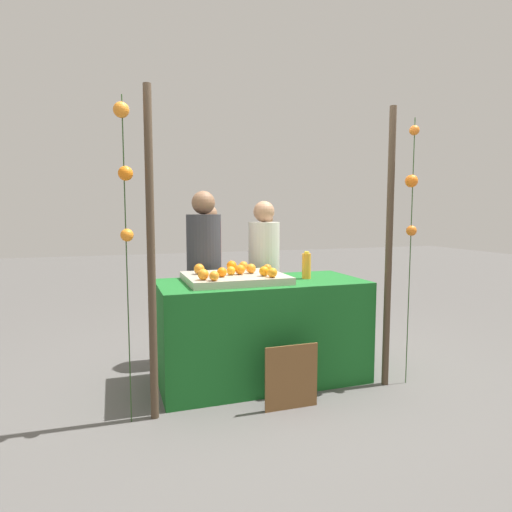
{
  "coord_description": "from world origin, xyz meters",
  "views": [
    {
      "loc": [
        -1.21,
        -3.47,
        1.46
      ],
      "look_at": [
        0.0,
        0.15,
        1.07
      ],
      "focal_mm": 30.38,
      "sensor_mm": 36.0,
      "label": 1
    }
  ],
  "objects_px": {
    "chalkboard_sign": "(291,378)",
    "vendor_right": "(264,284)",
    "juice_bottle": "(306,266)",
    "stall_counter": "(261,330)",
    "vendor_left": "(204,283)",
    "orange_0": "(232,266)",
    "orange_1": "(267,269)"
  },
  "relations": [
    {
      "from": "chalkboard_sign",
      "to": "vendor_right",
      "type": "height_order",
      "value": "vendor_right"
    },
    {
      "from": "vendor_right",
      "to": "orange_0",
      "type": "bearing_deg",
      "value": -141.41
    },
    {
      "from": "stall_counter",
      "to": "orange_0",
      "type": "bearing_deg",
      "value": 123.04
    },
    {
      "from": "juice_bottle",
      "to": "chalkboard_sign",
      "type": "bearing_deg",
      "value": -123.27
    },
    {
      "from": "orange_0",
      "to": "vendor_right",
      "type": "relative_size",
      "value": 0.06
    },
    {
      "from": "chalkboard_sign",
      "to": "orange_0",
      "type": "bearing_deg",
      "value": 102.77
    },
    {
      "from": "orange_0",
      "to": "vendor_left",
      "type": "distance_m",
      "value": 0.44
    },
    {
      "from": "orange_1",
      "to": "vendor_right",
      "type": "bearing_deg",
      "value": 73.31
    },
    {
      "from": "orange_1",
      "to": "chalkboard_sign",
      "type": "bearing_deg",
      "value": -94.39
    },
    {
      "from": "orange_0",
      "to": "vendor_right",
      "type": "height_order",
      "value": "vendor_right"
    },
    {
      "from": "vendor_right",
      "to": "orange_1",
      "type": "bearing_deg",
      "value": -106.69
    },
    {
      "from": "orange_1",
      "to": "vendor_left",
      "type": "xyz_separation_m",
      "value": [
        -0.44,
        0.59,
        -0.19
      ]
    },
    {
      "from": "stall_counter",
      "to": "vendor_left",
      "type": "xyz_separation_m",
      "value": [
        -0.37,
        0.63,
        0.34
      ]
    },
    {
      "from": "stall_counter",
      "to": "juice_bottle",
      "type": "relative_size",
      "value": 7.24
    },
    {
      "from": "orange_1",
      "to": "vendor_right",
      "type": "xyz_separation_m",
      "value": [
        0.18,
        0.59,
        -0.24
      ]
    },
    {
      "from": "chalkboard_sign",
      "to": "vendor_left",
      "type": "xyz_separation_m",
      "value": [
        -0.39,
        1.25,
        0.54
      ]
    },
    {
      "from": "chalkboard_sign",
      "to": "orange_1",
      "type": "bearing_deg",
      "value": 85.61
    },
    {
      "from": "stall_counter",
      "to": "orange_1",
      "type": "xyz_separation_m",
      "value": [
        0.07,
        0.04,
        0.53
      ]
    },
    {
      "from": "orange_0",
      "to": "juice_bottle",
      "type": "relative_size",
      "value": 0.37
    },
    {
      "from": "juice_bottle",
      "to": "vendor_left",
      "type": "xyz_separation_m",
      "value": [
        -0.79,
        0.64,
        -0.21
      ]
    },
    {
      "from": "vendor_right",
      "to": "juice_bottle",
      "type": "bearing_deg",
      "value": -74.78
    },
    {
      "from": "orange_1",
      "to": "vendor_right",
      "type": "distance_m",
      "value": 0.66
    },
    {
      "from": "orange_0",
      "to": "juice_bottle",
      "type": "xyz_separation_m",
      "value": [
        0.61,
        -0.29,
        0.01
      ]
    },
    {
      "from": "orange_0",
      "to": "vendor_left",
      "type": "bearing_deg",
      "value": 117.75
    },
    {
      "from": "orange_0",
      "to": "orange_1",
      "type": "bearing_deg",
      "value": -43.64
    },
    {
      "from": "juice_bottle",
      "to": "vendor_left",
      "type": "bearing_deg",
      "value": 140.96
    },
    {
      "from": "stall_counter",
      "to": "juice_bottle",
      "type": "height_order",
      "value": "juice_bottle"
    },
    {
      "from": "orange_0",
      "to": "orange_1",
      "type": "height_order",
      "value": "orange_0"
    },
    {
      "from": "juice_bottle",
      "to": "chalkboard_sign",
      "type": "relative_size",
      "value": 0.49
    },
    {
      "from": "stall_counter",
      "to": "vendor_right",
      "type": "bearing_deg",
      "value": 68.82
    },
    {
      "from": "juice_bottle",
      "to": "orange_0",
      "type": "bearing_deg",
      "value": 154.16
    },
    {
      "from": "vendor_right",
      "to": "vendor_left",
      "type": "bearing_deg",
      "value": 179.95
    }
  ]
}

